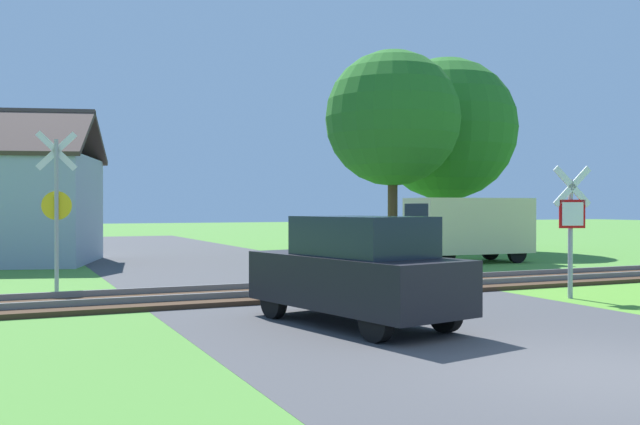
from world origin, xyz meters
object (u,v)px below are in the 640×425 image
object	(u,v)px
crossing_sign_far	(57,202)
stop_sign_near	(571,222)
parked_car	(356,271)
tree_far	(446,129)
tree_right	(393,119)
mail_truck	(465,227)

from	to	relation	value
crossing_sign_far	stop_sign_near	bearing A→B (deg)	-20.52
crossing_sign_far	parked_car	xyz separation A→B (m)	(4.19, -6.33, -1.15)
stop_sign_near	crossing_sign_far	distance (m)	11.13
crossing_sign_far	parked_car	distance (m)	7.68
stop_sign_near	parked_car	xyz separation A→B (m)	(-5.67, -1.19, -0.73)
stop_sign_near	crossing_sign_far	bearing A→B (deg)	-16.06
tree_far	tree_right	size ratio (longest dim) A/B	1.07
crossing_sign_far	mail_truck	distance (m)	14.11
stop_sign_near	parked_car	bearing A→B (deg)	23.31
tree_far	parked_car	xyz separation A→B (m)	(-12.87, -16.53, -4.53)
stop_sign_near	parked_car	world-z (taller)	stop_sign_near
tree_right	parked_car	world-z (taller)	tree_right
mail_truck	parked_car	size ratio (longest dim) A/B	1.17
parked_car	crossing_sign_far	bearing A→B (deg)	111.39
crossing_sign_far	mail_truck	bearing A→B (deg)	22.77
tree_far	mail_truck	xyz separation A→B (m)	(-3.51, -6.37, -4.18)
tree_far	tree_right	distance (m)	4.93
crossing_sign_far	mail_truck	world-z (taller)	crossing_sign_far
mail_truck	stop_sign_near	bearing A→B (deg)	159.93
stop_sign_near	parked_car	size ratio (longest dim) A/B	0.66
crossing_sign_far	parked_car	world-z (taller)	crossing_sign_far
stop_sign_near	tree_right	xyz separation A→B (m)	(2.99, 12.77, 3.78)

